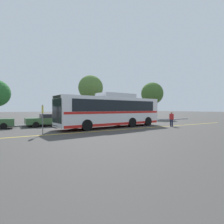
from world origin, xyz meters
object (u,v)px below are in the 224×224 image
object	(u,v)px
parked_car_3	(128,118)
transit_bus	(112,110)
parked_car_2	(95,119)
tree_0	(152,93)
parked_car_1	(49,120)
pedestrian_0	(172,118)
tree_2	(91,88)
bus_stop_sign	(43,116)

from	to	relation	value
parked_car_3	transit_bus	bearing A→B (deg)	135.31
transit_bus	parked_car_2	bearing A→B (deg)	-7.72
tree_0	transit_bus	bearing A→B (deg)	-146.69
parked_car_1	pedestrian_0	size ratio (longest dim) A/B	3.08
parked_car_2	tree_2	xyz separation A→B (m)	(1.67, 5.32, 4.53)
transit_bus	parked_car_3	xyz separation A→B (m)	(5.16, 4.41, -1.10)
pedestrian_0	bus_stop_sign	distance (m)	13.13
transit_bus	tree_0	size ratio (longest dim) A/B	1.71
transit_bus	parked_car_1	size ratio (longest dim) A/B	2.48
parked_car_1	parked_car_2	bearing A→B (deg)	-94.52
pedestrian_0	tree_0	distance (m)	15.72
parked_car_1	transit_bus	bearing A→B (deg)	-131.83
transit_bus	tree_0	xyz separation A→B (m)	(14.85, 9.76, 3.16)
transit_bus	tree_2	xyz separation A→B (m)	(1.79, 9.64, 3.46)
tree_2	tree_0	bearing A→B (deg)	0.51
parked_car_2	bus_stop_sign	distance (m)	9.59
transit_bus	parked_car_1	distance (m)	7.20
parked_car_1	parked_car_2	distance (m)	5.51
pedestrian_0	bus_stop_sign	bearing A→B (deg)	31.99
tree_2	parked_car_1	bearing A→B (deg)	-145.24
parked_car_1	bus_stop_sign	size ratio (longest dim) A/B	2.21
parked_car_2	pedestrian_0	world-z (taller)	pedestrian_0
parked_car_3	tree_2	world-z (taller)	tree_2
parked_car_3	parked_car_2	bearing A→B (deg)	95.83
bus_stop_sign	parked_car_1	bearing A→B (deg)	-20.92
tree_2	parked_car_3	bearing A→B (deg)	-57.21
parked_car_3	bus_stop_sign	distance (m)	13.84
transit_bus	bus_stop_sign	bearing A→B (deg)	99.07
tree_0	tree_2	bearing A→B (deg)	-179.49
parked_car_2	tree_0	xyz separation A→B (m)	(14.73, 5.44, 4.23)
bus_stop_sign	tree_2	size ratio (longest dim) A/B	0.31
bus_stop_sign	transit_bus	bearing A→B (deg)	-80.93
tree_0	bus_stop_sign	bearing A→B (deg)	-151.97
parked_car_2	parked_car_3	world-z (taller)	parked_car_2
parked_car_3	bus_stop_sign	size ratio (longest dim) A/B	2.07
parked_car_3	tree_0	bearing A→B (deg)	-56.31
transit_bus	pedestrian_0	xyz separation A→B (m)	(5.99, -2.59, -0.87)
parked_car_1	tree_2	bearing A→B (deg)	-56.21
tree_2	transit_bus	bearing A→B (deg)	-100.52
bus_stop_sign	tree_0	xyz separation A→B (m)	(21.97, 11.70, 3.53)
transit_bus	bus_stop_sign	xyz separation A→B (m)	(-7.12, -1.94, -0.37)
tree_0	tree_2	size ratio (longest dim) A/B	0.99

